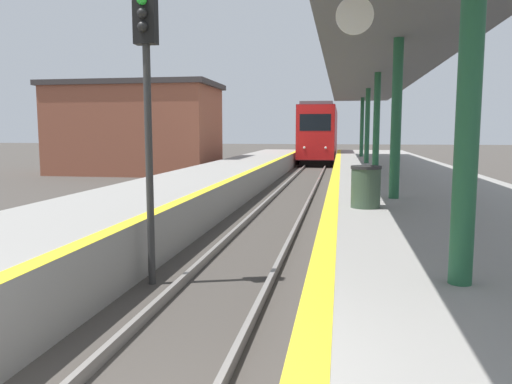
% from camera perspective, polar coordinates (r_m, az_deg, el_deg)
% --- Properties ---
extents(train, '(2.71, 16.54, 4.68)m').
position_cam_1_polar(train, '(43.29, 7.34, 6.64)').
color(train, black).
rests_on(train, ground).
extents(signal_near, '(0.36, 0.31, 4.81)m').
position_cam_1_polar(signal_near, '(8.34, -12.38, 12.31)').
color(signal_near, '#2D2D2D').
rests_on(signal_near, ground).
extents(station_canopy, '(3.50, 32.83, 3.78)m').
position_cam_1_polar(station_canopy, '(18.44, 13.77, 13.22)').
color(station_canopy, '#1E5133').
rests_on(station_canopy, platform_right).
extents(trash_bin, '(0.61, 0.61, 0.84)m').
position_cam_1_polar(trash_bin, '(10.24, 12.43, 0.60)').
color(trash_bin, '#384C38').
rests_on(trash_bin, platform_right).
extents(station_building, '(9.98, 5.59, 5.44)m').
position_cam_1_polar(station_building, '(31.30, -13.59, 7.08)').
color(station_building, brown).
rests_on(station_building, ground).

